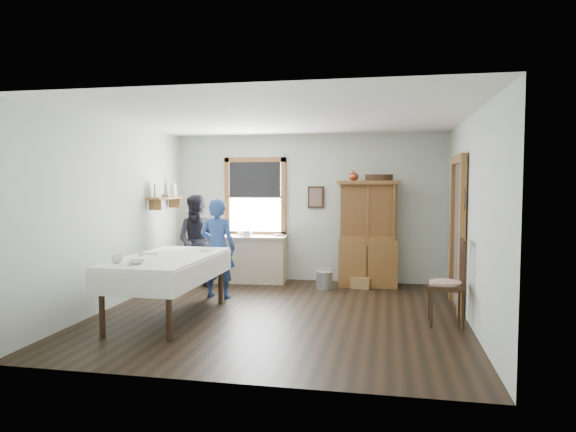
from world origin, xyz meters
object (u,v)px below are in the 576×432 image
Objects in this scene: pail at (324,280)px; woman_blue at (218,252)px; figure_dark at (199,245)px; wicker_basket at (361,283)px; work_counter at (246,259)px; dining_table at (168,288)px; china_hutch at (368,234)px; spindle_chair at (446,282)px.

pail is 0.21× the size of woman_blue.
figure_dark is (-2.17, -0.24, 0.59)m from pail.
figure_dark reaches higher than wicker_basket.
wicker_basket is 2.90m from figure_dark.
figure_dark is (-0.59, 0.72, 0.01)m from woman_blue.
work_counter is 0.70× the size of dining_table.
dining_table is (-0.33, -2.67, -0.00)m from work_counter.
work_counter is 1.02× the size of woman_blue.
dining_table is (-2.53, -2.71, -0.50)m from china_hutch.
spindle_chair reaches higher than dining_table.
work_counter is 2.69m from dining_table.
dining_table reaches higher than pail.
woman_blue reaches higher than dining_table.
work_counter is 0.80× the size of china_hutch.
figure_dark is at bearing -171.28° from china_hutch.
woman_blue is (0.24, 1.33, 0.31)m from dining_table.
china_hutch is 0.86m from wicker_basket.
pail is 1.94m from woman_blue.
china_hutch reaches higher than work_counter.
woman_blue reaches higher than spindle_chair.
woman_blue is 0.94m from figure_dark.
woman_blue is at bearing -148.52° from pail.
china_hutch is (2.20, 0.04, 0.50)m from work_counter.
woman_blue is at bearing 169.65° from spindle_chair.
figure_dark is at bearing -173.63° from pail.
woman_blue is (-3.37, 0.92, 0.17)m from spindle_chair.
dining_table reaches higher than wicker_basket.
woman_blue is at bearing -55.60° from figure_dark.
china_hutch is at bearing 120.11° from spindle_chair.
wicker_basket is (-0.10, -0.22, -0.83)m from china_hutch.
figure_dark is at bearing -48.00° from woman_blue.
pail is at bearing -154.01° from china_hutch.
spindle_chair is 2.64m from pail.
woman_blue is 0.98× the size of figure_dark.
woman_blue is (-0.09, -1.34, 0.30)m from work_counter.
woman_blue is at bearing 79.61° from dining_table.
spindle_chair is (3.62, 0.41, 0.13)m from dining_table.
spindle_chair is at bearing 167.34° from woman_blue.
pail is at bearing -18.31° from work_counter.
china_hutch is 1.25× the size of figure_dark.
work_counter is 3.99m from spindle_chair.
work_counter is 0.97m from figure_dark.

